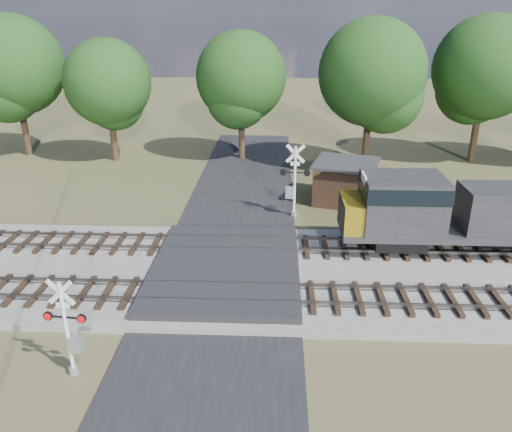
{
  "coord_description": "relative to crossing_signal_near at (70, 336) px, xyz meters",
  "views": [
    {
      "loc": [
        2.39,
        -20.75,
        11.78
      ],
      "look_at": [
        1.4,
        2.0,
        2.5
      ],
      "focal_mm": 35.0,
      "sensor_mm": 36.0,
      "label": 1
    }
  ],
  "objects": [
    {
      "name": "track_near",
      "position": [
        7.69,
        4.87,
        -1.16
      ],
      "size": [
        140.0,
        2.6,
        0.33
      ],
      "color": "black",
      "rests_on": "ballast_bed"
    },
    {
      "name": "ballast_bed",
      "position": [
        14.56,
        7.37,
        -1.42
      ],
      "size": [
        140.0,
        10.0,
        0.3
      ],
      "primitive_type": "cube",
      "color": "gray",
      "rests_on": "ground"
    },
    {
      "name": "track_far",
      "position": [
        7.69,
        9.87,
        -1.16
      ],
      "size": [
        140.0,
        2.6,
        0.33
      ],
      "color": "black",
      "rests_on": "ballast_bed"
    },
    {
      "name": "crossing_panel",
      "position": [
        4.56,
        7.37,
        -1.26
      ],
      "size": [
        7.0,
        9.0,
        0.62
      ],
      "primitive_type": "cube",
      "color": "#262628",
      "rests_on": "ground"
    },
    {
      "name": "treeline",
      "position": [
        10.41,
        27.45,
        5.43
      ],
      "size": [
        77.49,
        11.34,
        11.89
      ],
      "color": "black",
      "rests_on": "ground"
    },
    {
      "name": "crossing_signal_far",
      "position": [
        7.95,
        15.07,
        0.35
      ],
      "size": [
        1.86,
        0.41,
        4.61
      ],
      "rotation": [
        0.0,
        0.0,
        3.06
      ],
      "color": "silver",
      "rests_on": "ground"
    },
    {
      "name": "crossing_signal_near",
      "position": [
        0.0,
        0.0,
        0.0
      ],
      "size": [
        1.52,
        0.34,
        3.77
      ],
      "rotation": [
        0.0,
        0.0,
        -0.09
      ],
      "color": "silver",
      "rests_on": "ground"
    },
    {
      "name": "road",
      "position": [
        4.56,
        6.87,
        -1.53
      ],
      "size": [
        7.0,
        60.0,
        0.08
      ],
      "primitive_type": "cube",
      "color": "black",
      "rests_on": "ground"
    },
    {
      "name": "ground",
      "position": [
        4.56,
        6.87,
        -1.57
      ],
      "size": [
        160.0,
        160.0,
        0.0
      ],
      "primitive_type": "plane",
      "color": "#3B4324",
      "rests_on": "ground"
    },
    {
      "name": "equipment_shed",
      "position": [
        11.52,
        17.93,
        -0.18
      ],
      "size": [
        5.01,
        5.01,
        2.75
      ],
      "rotation": [
        0.0,
        0.0,
        -0.28
      ],
      "color": "#4B3120",
      "rests_on": "ground"
    }
  ]
}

